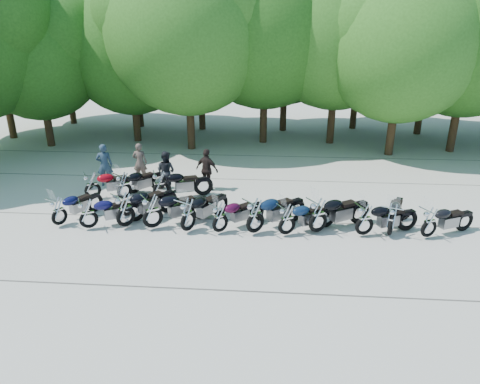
# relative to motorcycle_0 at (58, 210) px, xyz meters

# --- Properties ---
(ground) EXTENTS (90.00, 90.00, 0.00)m
(ground) POSITION_rel_motorcycle_0_xyz_m (6.28, -0.52, -0.61)
(ground) COLOR #A9A499
(ground) RESTS_ON ground
(tree_1) EXTENTS (6.97, 6.97, 8.55)m
(tree_1) POSITION_rel_motorcycle_0_xyz_m (-5.76, 10.71, 4.46)
(tree_1) COLOR #3A2614
(tree_1) RESTS_ON ground
(tree_2) EXTENTS (7.31, 7.31, 8.97)m
(tree_2) POSITION_rel_motorcycle_0_xyz_m (-0.97, 12.32, 4.71)
(tree_2) COLOR #3A2614
(tree_2) RESTS_ON ground
(tree_3) EXTENTS (8.70, 8.70, 10.67)m
(tree_3) POSITION_rel_motorcycle_0_xyz_m (2.71, 10.72, 5.72)
(tree_3) COLOR #3A2614
(tree_3) RESTS_ON ground
(tree_4) EXTENTS (9.13, 9.13, 11.20)m
(tree_4) POSITION_rel_motorcycle_0_xyz_m (6.82, 12.57, 6.03)
(tree_4) COLOR #3A2614
(tree_4) RESTS_ON ground
(tree_5) EXTENTS (9.04, 9.04, 11.10)m
(tree_5) POSITION_rel_motorcycle_0_xyz_m (10.90, 12.68, 5.97)
(tree_5) COLOR #3A2614
(tree_5) RESTS_ON ground
(tree_6) EXTENTS (8.00, 8.00, 9.82)m
(tree_6) POSITION_rel_motorcycle_0_xyz_m (13.84, 10.30, 5.21)
(tree_6) COLOR #3A2614
(tree_6) RESTS_ON ground
(tree_7) EXTENTS (8.79, 8.79, 10.79)m
(tree_7) POSITION_rel_motorcycle_0_xyz_m (17.49, 11.26, 5.78)
(tree_7) COLOR #3A2614
(tree_7) RESTS_ON ground
(tree_9) EXTENTS (7.59, 7.59, 9.32)m
(tree_9) POSITION_rel_motorcycle_0_xyz_m (-7.25, 17.07, 4.91)
(tree_9) COLOR #3A2614
(tree_9) RESTS_ON ground
(tree_10) EXTENTS (7.78, 7.78, 9.55)m
(tree_10) POSITION_rel_motorcycle_0_xyz_m (-2.01, 16.45, 5.05)
(tree_10) COLOR #3A2614
(tree_10) RESTS_ON ground
(tree_11) EXTENTS (7.56, 7.56, 9.28)m
(tree_11) POSITION_rel_motorcycle_0_xyz_m (2.52, 15.90, 4.89)
(tree_11) COLOR #3A2614
(tree_11) RESTS_ON ground
(tree_12) EXTENTS (7.88, 7.88, 9.67)m
(tree_12) POSITION_rel_motorcycle_0_xyz_m (8.08, 15.95, 5.12)
(tree_12) COLOR #3A2614
(tree_12) RESTS_ON ground
(tree_13) EXTENTS (8.31, 8.31, 10.20)m
(tree_13) POSITION_rel_motorcycle_0_xyz_m (12.97, 16.95, 5.43)
(tree_13) COLOR #3A2614
(tree_13) RESTS_ON ground
(tree_14) EXTENTS (8.02, 8.02, 9.84)m
(tree_14) POSITION_rel_motorcycle_0_xyz_m (16.96, 15.57, 5.22)
(tree_14) COLOR #3A2614
(tree_14) RESTS_ON ground
(motorcycle_0) EXTENTS (1.58, 2.20, 1.21)m
(motorcycle_0) POSITION_rel_motorcycle_0_xyz_m (0.00, 0.00, 0.00)
(motorcycle_0) COLOR #0D103B
(motorcycle_0) RESTS_ON ground
(motorcycle_1) EXTENTS (2.25, 1.69, 1.25)m
(motorcycle_1) POSITION_rel_motorcycle_0_xyz_m (1.14, -0.18, 0.02)
(motorcycle_1) COLOR #0E0D39
(motorcycle_1) RESTS_ON ground
(motorcycle_2) EXTENTS (2.20, 2.50, 1.45)m
(motorcycle_2) POSITION_rel_motorcycle_0_xyz_m (2.37, 0.04, 0.12)
(motorcycle_2) COLOR black
(motorcycle_2) RESTS_ON ground
(motorcycle_3) EXTENTS (2.52, 2.08, 1.43)m
(motorcycle_3) POSITION_rel_motorcycle_0_xyz_m (3.35, -0.00, 0.11)
(motorcycle_3) COLOR black
(motorcycle_3) RESTS_ON ground
(motorcycle_4) EXTENTS (1.91, 2.47, 1.38)m
(motorcycle_4) POSITION_rel_motorcycle_0_xyz_m (4.60, -0.13, 0.08)
(motorcycle_4) COLOR black
(motorcycle_4) RESTS_ON ground
(motorcycle_5) EXTENTS (2.06, 1.96, 1.23)m
(motorcycle_5) POSITION_rel_motorcycle_0_xyz_m (5.70, -0.14, 0.01)
(motorcycle_5) COLOR #390724
(motorcycle_5) RESTS_ON ground
(motorcycle_6) EXTENTS (2.45, 2.26, 1.45)m
(motorcycle_6) POSITION_rel_motorcycle_0_xyz_m (6.88, -0.12, 0.12)
(motorcycle_6) COLOR #0C1B35
(motorcycle_6) RESTS_ON ground
(motorcycle_7) EXTENTS (2.29, 1.69, 1.27)m
(motorcycle_7) POSITION_rel_motorcycle_0_xyz_m (7.94, -0.16, 0.03)
(motorcycle_7) COLOR #0D1E3A
(motorcycle_7) RESTS_ON ground
(motorcycle_8) EXTENTS (2.56, 1.99, 1.43)m
(motorcycle_8) POSITION_rel_motorcycle_0_xyz_m (8.99, 0.09, 0.11)
(motorcycle_8) COLOR black
(motorcycle_8) RESTS_ON ground
(motorcycle_9) EXTENTS (2.41, 1.46, 1.30)m
(motorcycle_9) POSITION_rel_motorcycle_0_xyz_m (10.51, -0.01, 0.05)
(motorcycle_9) COLOR black
(motorcycle_9) RESTS_ON ground
(motorcycle_10) EXTENTS (1.54, 2.41, 1.31)m
(motorcycle_10) POSITION_rel_motorcycle_0_xyz_m (11.39, 0.06, 0.05)
(motorcycle_10) COLOR black
(motorcycle_10) RESTS_ON ground
(motorcycle_11) EXTENTS (2.26, 1.56, 1.24)m
(motorcycle_11) POSITION_rel_motorcycle_0_xyz_m (12.61, 0.00, 0.01)
(motorcycle_11) COLOR black
(motorcycle_11) RESTS_ON ground
(motorcycle_12) EXTENTS (2.32, 1.74, 1.29)m
(motorcycle_12) POSITION_rel_motorcycle_0_xyz_m (0.16, 2.56, 0.04)
(motorcycle_12) COLOR maroon
(motorcycle_12) RESTS_ON ground
(motorcycle_13) EXTENTS (2.00, 2.24, 1.31)m
(motorcycle_13) POSITION_rel_motorcycle_0_xyz_m (1.46, 2.61, 0.05)
(motorcycle_13) COLOR black
(motorcycle_13) RESTS_ON ground
(motorcycle_14) EXTENTS (2.52, 1.55, 1.36)m
(motorcycle_14) POSITION_rel_motorcycle_0_xyz_m (2.96, 2.73, 0.08)
(motorcycle_14) COLOR black
(motorcycle_14) RESTS_ON ground
(rider_0) EXTENTS (0.79, 0.64, 1.90)m
(rider_0) POSITION_rel_motorcycle_0_xyz_m (0.08, 4.23, 0.34)
(rider_0) COLOR #213345
(rider_0) RESTS_ON ground
(rider_1) EXTENTS (1.04, 0.93, 1.76)m
(rider_1) POSITION_rel_motorcycle_0_xyz_m (2.92, 3.76, 0.28)
(rider_1) COLOR black
(rider_1) RESTS_ON ground
(rider_2) EXTENTS (1.16, 0.85, 1.83)m
(rider_2) POSITION_rel_motorcycle_0_xyz_m (4.65, 4.00, 0.31)
(rider_2) COLOR black
(rider_2) RESTS_ON ground
(rider_3) EXTENTS (0.65, 0.43, 1.78)m
(rider_3) POSITION_rel_motorcycle_0_xyz_m (1.45, 4.92, 0.29)
(rider_3) COLOR #4E3E37
(rider_3) RESTS_ON ground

